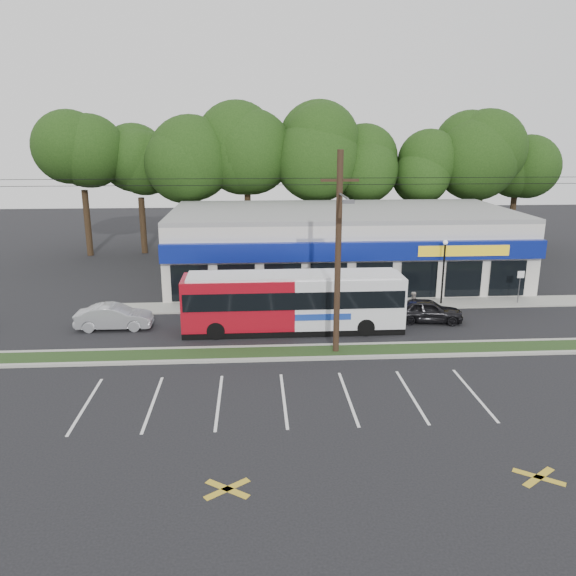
# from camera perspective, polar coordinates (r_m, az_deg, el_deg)

# --- Properties ---
(ground) EXTENTS (120.00, 120.00, 0.00)m
(ground) POSITION_cam_1_polar(r_m,az_deg,el_deg) (27.45, -1.09, -7.52)
(ground) COLOR black
(ground) RESTS_ON ground
(grass_strip) EXTENTS (40.00, 1.60, 0.12)m
(grass_strip) POSITION_cam_1_polar(r_m,az_deg,el_deg) (28.35, -1.18, -6.62)
(grass_strip) COLOR #1E3315
(grass_strip) RESTS_ON ground
(curb_south) EXTENTS (40.00, 0.25, 0.14)m
(curb_south) POSITION_cam_1_polar(r_m,az_deg,el_deg) (27.56, -1.11, -7.26)
(curb_south) COLOR #9E9E93
(curb_south) RESTS_ON ground
(curb_north) EXTENTS (40.00, 0.25, 0.14)m
(curb_north) POSITION_cam_1_polar(r_m,az_deg,el_deg) (29.13, -1.25, -5.98)
(curb_north) COLOR #9E9E93
(curb_north) RESTS_ON ground
(sidewalk) EXTENTS (32.00, 2.20, 0.10)m
(sidewalk) POSITION_cam_1_polar(r_m,az_deg,el_deg) (36.38, 6.17, -1.70)
(sidewalk) COLOR #9E9E93
(sidewalk) RESTS_ON ground
(strip_mall) EXTENTS (25.00, 12.55, 5.30)m
(strip_mall) POSITION_cam_1_polar(r_m,az_deg,el_deg) (42.46, 5.40, 4.42)
(strip_mall) COLOR beige
(strip_mall) RESTS_ON ground
(utility_pole) EXTENTS (50.00, 2.77, 10.00)m
(utility_pole) POSITION_cam_1_polar(r_m,az_deg,el_deg) (27.00, 4.79, 4.08)
(utility_pole) COLOR black
(utility_pole) RESTS_ON ground
(lamp_post) EXTENTS (0.30, 0.30, 4.25)m
(lamp_post) POSITION_cam_1_polar(r_m,az_deg,el_deg) (37.01, 15.55, 2.32)
(lamp_post) COLOR black
(lamp_post) RESTS_ON ground
(sign_post) EXTENTS (0.45, 0.10, 2.23)m
(sign_post) POSITION_cam_1_polar(r_m,az_deg,el_deg) (38.98, 22.50, 0.65)
(sign_post) COLOR #59595E
(sign_post) RESTS_ON ground
(tree_line) EXTENTS (46.76, 6.76, 11.83)m
(tree_line) POSITION_cam_1_polar(r_m,az_deg,el_deg) (51.56, 2.12, 12.86)
(tree_line) COLOR black
(tree_line) RESTS_ON ground
(metrobus) EXTENTS (12.23, 2.67, 3.28)m
(metrobus) POSITION_cam_1_polar(r_m,az_deg,el_deg) (31.15, 0.54, -1.30)
(metrobus) COLOR maroon
(metrobus) RESTS_ON ground
(car_dark) EXTENTS (4.22, 2.16, 1.38)m
(car_dark) POSITION_cam_1_polar(r_m,az_deg,el_deg) (33.89, 14.00, -2.23)
(car_dark) COLOR black
(car_dark) RESTS_ON ground
(car_silver) EXTENTS (4.25, 1.52, 1.40)m
(car_silver) POSITION_cam_1_polar(r_m,az_deg,el_deg) (33.22, -17.25, -2.82)
(car_silver) COLOR #95979C
(car_silver) RESTS_ON ground
(pedestrian_a) EXTENTS (0.84, 0.75, 1.92)m
(pedestrian_a) POSITION_cam_1_polar(r_m,az_deg,el_deg) (35.16, 1.65, -0.67)
(pedestrian_a) COLOR silver
(pedestrian_a) RESTS_ON ground
(pedestrian_b) EXTENTS (0.88, 0.75, 1.61)m
(pedestrian_b) POSITION_cam_1_polar(r_m,az_deg,el_deg) (34.39, 12.51, -1.68)
(pedestrian_b) COLOR #B9AEA6
(pedestrian_b) RESTS_ON ground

